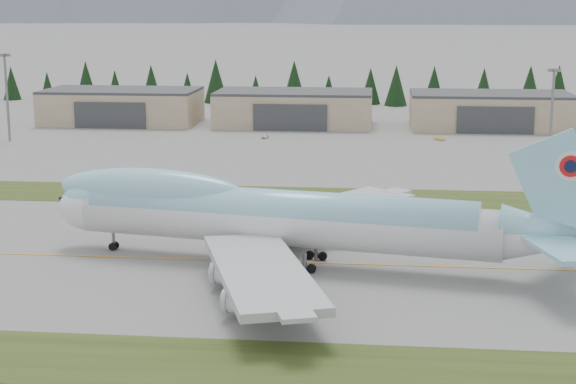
# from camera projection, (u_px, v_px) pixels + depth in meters

# --- Properties ---
(ground) EXTENTS (7000.00, 7000.00, 0.00)m
(ground) POSITION_uv_depth(u_px,v_px,m) (298.00, 262.00, 128.12)
(ground) COLOR #60605E
(ground) RESTS_ON ground
(grass_strip_near) EXTENTS (400.00, 14.00, 0.08)m
(grass_strip_near) POSITION_uv_depth(u_px,v_px,m) (265.00, 367.00, 91.13)
(grass_strip_near) COLOR #2E4117
(grass_strip_near) RESTS_ON ground
(grass_strip_far) EXTENTS (400.00, 18.00, 0.08)m
(grass_strip_far) POSITION_uv_depth(u_px,v_px,m) (319.00, 197.00, 171.91)
(grass_strip_far) COLOR #2E4117
(grass_strip_far) RESTS_ON ground
(taxiway_line_main) EXTENTS (400.00, 0.40, 0.02)m
(taxiway_line_main) POSITION_uv_depth(u_px,v_px,m) (298.00, 262.00, 128.12)
(taxiway_line_main) COLOR orange
(taxiway_line_main) RESTS_ON ground
(boeing_747_freighter) EXTENTS (81.20, 68.69, 21.29)m
(boeing_747_freighter) POSITION_uv_depth(u_px,v_px,m) (280.00, 216.00, 126.15)
(boeing_747_freighter) COLOR silver
(boeing_747_freighter) RESTS_ON ground
(hangar_left) EXTENTS (48.00, 26.60, 10.80)m
(hangar_left) POSITION_uv_depth(u_px,v_px,m) (122.00, 106.00, 279.91)
(hangar_left) COLOR gray
(hangar_left) RESTS_ON ground
(hangar_center) EXTENTS (48.00, 26.60, 10.80)m
(hangar_center) POSITION_uv_depth(u_px,v_px,m) (294.00, 108.00, 274.39)
(hangar_center) COLOR gray
(hangar_center) RESTS_ON ground
(hangar_right) EXTENTS (48.00, 26.60, 10.80)m
(hangar_right) POSITION_uv_depth(u_px,v_px,m) (490.00, 110.00, 268.37)
(hangar_right) COLOR gray
(hangar_right) RESTS_ON ground
(floodlight_masts) EXTENTS (181.12, 6.16, 23.88)m
(floodlight_masts) POSITION_uv_depth(u_px,v_px,m) (282.00, 86.00, 231.85)
(floodlight_masts) COLOR slate
(floodlight_masts) RESTS_ON ground
(service_vehicle_a) EXTENTS (2.02, 3.66, 1.18)m
(service_vehicle_a) POSITION_uv_depth(u_px,v_px,m) (265.00, 138.00, 248.37)
(service_vehicle_a) COLOR white
(service_vehicle_a) RESTS_ON ground
(service_vehicle_b) EXTENTS (3.42, 2.63, 1.08)m
(service_vehicle_b) POSITION_uv_depth(u_px,v_px,m) (439.00, 140.00, 244.89)
(service_vehicle_b) COLOR yellow
(service_vehicle_b) RESTS_ON ground
(conifer_belt) EXTENTS (272.76, 16.27, 16.72)m
(conifer_belt) POSITION_uv_depth(u_px,v_px,m) (369.00, 85.00, 332.44)
(conifer_belt) COLOR black
(conifer_belt) RESTS_ON ground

